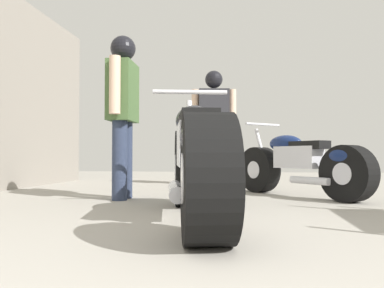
# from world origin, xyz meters

# --- Properties ---
(ground_plane) EXTENTS (15.00, 15.00, 0.00)m
(ground_plane) POSITION_xyz_m (0.00, 3.13, 0.00)
(ground_plane) COLOR #9E998E
(motorcycle_maroon_cruiser) EXTENTS (0.82, 2.28, 1.06)m
(motorcycle_maroon_cruiser) POSITION_xyz_m (-0.18, 2.14, 0.44)
(motorcycle_maroon_cruiser) COLOR black
(motorcycle_maroon_cruiser) RESTS_ON ground_plane
(motorcycle_black_naked) EXTENTS (1.36, 1.56, 0.88)m
(motorcycle_black_naked) POSITION_xyz_m (0.80, 3.94, 0.37)
(motorcycle_black_naked) COLOR black
(motorcycle_black_naked) RESTS_ON ground_plane
(mechanic_in_blue) EXTENTS (0.72, 0.32, 1.82)m
(mechanic_in_blue) POSITION_xyz_m (-0.31, 5.58, 1.09)
(mechanic_in_blue) COLOR #4C4C4C
(mechanic_in_blue) RESTS_ON ground_plane
(mechanic_with_helmet) EXTENTS (0.27, 0.69, 1.76)m
(mechanic_with_helmet) POSITION_xyz_m (-1.14, 3.44, 1.06)
(mechanic_with_helmet) COLOR #2D3851
(mechanic_with_helmet) RESTS_ON ground_plane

